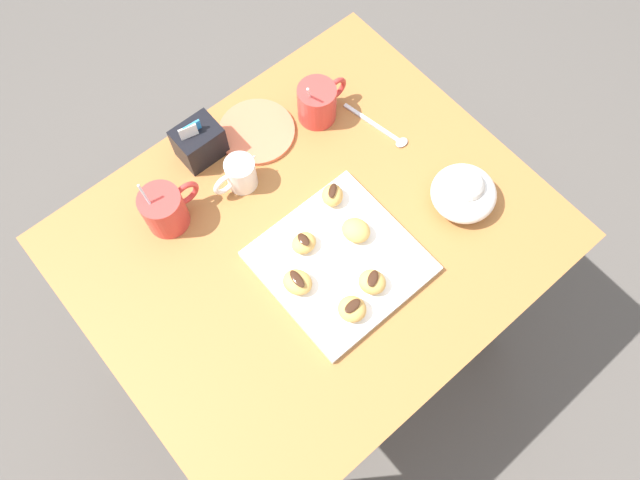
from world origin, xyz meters
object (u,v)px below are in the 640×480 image
coffee_mug_red_left (165,208)px  beignet_4 (332,195)px  beignet_3 (356,230)px  beignet_5 (304,243)px  coffee_mug_red_right (318,101)px  saucer_coral_left (257,132)px  ice_cream_bowl (464,192)px  pastry_plate_square (340,262)px  sugar_caddy (199,142)px  beignet_1 (352,309)px  cream_pitcher_white (240,173)px  beignet_2 (297,282)px  beignet_0 (372,282)px  dining_table (312,264)px

coffee_mug_red_left → beignet_4: bearing=-33.9°
beignet_3 → beignet_5: beignet_3 is taller
coffee_mug_red_right → beignet_3: (-0.13, -0.26, -0.01)m
coffee_mug_red_left → saucer_coral_left: coffee_mug_red_left is taller
ice_cream_bowl → coffee_mug_red_right: bearing=103.4°
coffee_mug_red_left → beignet_3: (0.25, -0.26, -0.02)m
pastry_plate_square → ice_cream_bowl: 0.28m
coffee_mug_red_left → sugar_caddy: 0.16m
coffee_mug_red_left → ice_cream_bowl: (0.46, -0.34, -0.01)m
saucer_coral_left → beignet_1: size_ratio=3.07×
cream_pitcher_white → beignet_2: 0.25m
coffee_mug_red_right → sugar_caddy: 0.26m
beignet_5 → beignet_1: bearing=-96.3°
pastry_plate_square → beignet_0: 0.08m
sugar_caddy → beignet_1: 0.46m
saucer_coral_left → beignet_2: bearing=-115.5°
sugar_caddy → ice_cream_bowl: 0.53m
beignet_1 → ice_cream_bowl: bearing=6.0°
sugar_caddy → beignet_1: sugar_caddy is taller
beignet_1 → coffee_mug_red_right: bearing=57.6°
beignet_1 → beignet_2: (-0.04, 0.10, -0.00)m
beignet_1 → beignet_4: 0.23m
dining_table → ice_cream_bowl: ice_cream_bowl is taller
beignet_2 → dining_table: bearing=36.6°
dining_table → beignet_4: beignet_4 is taller
cream_pitcher_white → beignet_5: (0.00, -0.19, -0.01)m
dining_table → coffee_mug_red_right: 0.34m
dining_table → coffee_mug_red_right: size_ratio=6.67×
beignet_1 → beignet_3: size_ratio=0.93×
beignet_5 → sugar_caddy: bearing=94.0°
pastry_plate_square → coffee_mug_red_left: 0.35m
coffee_mug_red_left → dining_table: bearing=-47.9°
ice_cream_bowl → beignet_3: size_ratio=2.29×
beignet_2 → beignet_3: beignet_3 is taller
dining_table → pastry_plate_square: 0.18m
beignet_3 → sugar_caddy: bearing=108.0°
beignet_0 → dining_table: bearing=96.2°
beignet_0 → coffee_mug_red_right: bearing=63.9°
pastry_plate_square → beignet_5: (-0.03, 0.07, 0.02)m
cream_pitcher_white → beignet_1: size_ratio=2.01×
dining_table → beignet_3: 0.20m
beignet_0 → saucer_coral_left: bearing=83.1°
beignet_0 → beignet_3: same height
cream_pitcher_white → beignet_0: 0.34m
sugar_caddy → cream_pitcher_white: bearing=-79.9°
ice_cream_bowl → saucer_coral_left: ice_cream_bowl is taller
beignet_0 → ice_cream_bowl: bearing=4.2°
sugar_caddy → dining_table: bearing=-80.3°
pastry_plate_square → beignet_2: (-0.09, 0.01, 0.02)m
ice_cream_bowl → beignet_4: size_ratio=2.76×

